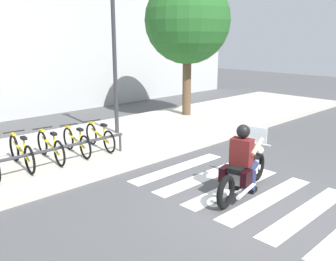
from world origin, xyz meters
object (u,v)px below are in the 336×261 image
(motorcycle, at_px, (244,171))
(rider, at_px, (243,155))
(bicycle_4, at_px, (100,136))
(bicycle_2, at_px, (50,147))
(bicycle_1, at_px, (21,153))
(street_lamp, at_px, (114,44))
(bicycle_3, at_px, (76,142))
(bike_rack, at_px, (62,149))
(tree_near_rack, at_px, (188,21))

(motorcycle, relative_size, rider, 1.54)
(bicycle_4, bearing_deg, bicycle_2, -179.99)
(bicycle_1, bearing_deg, street_lamp, 16.89)
(bicycle_3, bearing_deg, bicycle_1, -179.97)
(bicycle_3, distance_m, street_lamp, 3.26)
(bike_rack, distance_m, tree_near_rack, 7.26)
(bicycle_1, xyz_separation_m, street_lamp, (3.42, 1.04, 2.32))
(rider, distance_m, bicycle_2, 4.58)
(motorcycle, height_order, street_lamp, street_lamp)
(bicycle_3, bearing_deg, street_lamp, 27.19)
(rider, height_order, street_lamp, street_lamp)
(bicycle_2, relative_size, tree_near_rack, 0.33)
(bicycle_3, bearing_deg, bicycle_4, 0.01)
(bicycle_1, relative_size, street_lamp, 0.37)
(motorcycle, relative_size, tree_near_rack, 0.43)
(bicycle_2, distance_m, tree_near_rack, 7.16)
(rider, relative_size, bicycle_3, 0.91)
(bicycle_4, bearing_deg, tree_near_rack, 16.39)
(rider, bearing_deg, tree_near_rack, 51.98)
(motorcycle, bearing_deg, rider, -170.56)
(bicycle_3, height_order, street_lamp, street_lamp)
(tree_near_rack, bearing_deg, bicycle_3, -165.57)
(bicycle_1, distance_m, bicycle_4, 2.10)
(bicycle_1, height_order, tree_near_rack, tree_near_rack)
(bicycle_4, distance_m, street_lamp, 2.88)
(bicycle_1, bearing_deg, bicycle_4, 0.02)
(rider, xyz_separation_m, bicycle_4, (-0.53, 4.13, -0.34))
(tree_near_rack, bearing_deg, bicycle_1, -168.37)
(bicycle_2, bearing_deg, bicycle_1, -179.95)
(bicycle_2, relative_size, bike_rack, 0.50)
(rider, xyz_separation_m, tree_near_rack, (4.36, 5.57, 2.77))
(bicycle_3, bearing_deg, bike_rack, -141.63)
(tree_near_rack, bearing_deg, bike_rack, -162.42)
(street_lamp, bearing_deg, bicycle_3, -152.81)
(bicycle_4, xyz_separation_m, bike_rack, (-1.40, -0.56, 0.08))
(motorcycle, height_order, bike_rack, motorcycle)
(bicycle_4, distance_m, bike_rack, 1.51)
(bicycle_1, distance_m, bicycle_3, 1.40)
(rider, height_order, tree_near_rack, tree_near_rack)
(motorcycle, distance_m, tree_near_rack, 7.69)
(bike_rack, bearing_deg, street_lamp, 30.34)
(bicycle_1, height_order, bicycle_4, bicycle_1)
(bicycle_4, bearing_deg, bicycle_1, -179.98)
(motorcycle, distance_m, street_lamp, 5.72)
(motorcycle, bearing_deg, bicycle_3, 107.63)
(motorcycle, bearing_deg, bike_rack, 119.41)
(rider, distance_m, bicycle_4, 4.18)
(bicycle_4, relative_size, bike_rack, 0.46)
(motorcycle, relative_size, bike_rack, 0.65)
(street_lamp, bearing_deg, bicycle_4, -141.83)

